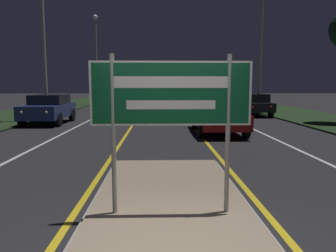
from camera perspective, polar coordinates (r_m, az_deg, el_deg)
name	(u,v)px	position (r m, az deg, el deg)	size (l,w,h in m)	color
median_island	(171,216)	(5.16, 0.49, -15.35)	(2.65, 7.07, 0.10)	#999993
verge_left	(27,113)	(25.28, -23.28, 2.03)	(5.00, 100.00, 0.08)	#1E3319
verge_right	(292,113)	(25.41, 20.77, 2.17)	(5.00, 100.00, 0.08)	#1E3319
centre_line_yellow_left	(143,109)	(28.52, -4.32, 3.03)	(0.12, 70.00, 0.01)	gold
centre_line_yellow_right	(178,109)	(28.54, 1.78, 3.04)	(0.12, 70.00, 0.01)	gold
lane_line_white_left	(112,109)	(28.77, -9.68, 2.98)	(0.12, 70.00, 0.01)	silver
lane_line_white_right	(209,109)	(28.82, 7.12, 3.03)	(0.12, 70.00, 0.01)	silver
edge_line_white_left	(77,109)	(29.34, -15.50, 2.90)	(0.10, 70.00, 0.01)	silver
edge_line_white_right	(243,108)	(29.43, 12.91, 2.99)	(0.10, 70.00, 0.01)	silver
highway_sign	(171,100)	(4.77, 0.52, 4.47)	(2.35, 0.07, 2.36)	#9E9E99
streetlight_left_near	(42,13)	(19.68, -21.02, 17.95)	(0.50, 0.50, 9.34)	#9E9E99
streetlight_left_far	(96,50)	(33.71, -12.41, 12.82)	(0.48, 0.48, 8.82)	#9E9E99
streetlight_right_near	(262,18)	(23.13, 16.03, 17.66)	(0.56, 0.56, 9.68)	#9E9E99
car_receding_0	(218,115)	(13.98, 8.74, 1.86)	(1.93, 4.44, 1.44)	maroon
car_receding_1	(252,104)	(22.77, 14.38, 3.75)	(1.94, 4.58, 1.45)	black
car_receding_2	(212,97)	(35.93, 7.66, 4.99)	(1.86, 4.74, 1.40)	silver
car_approaching_0	(49,108)	(18.45, -20.05, 2.90)	(2.01, 4.11, 1.51)	navy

